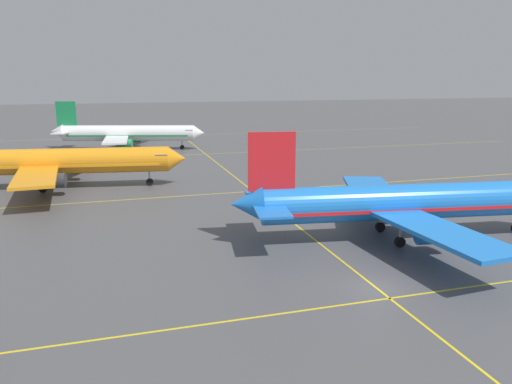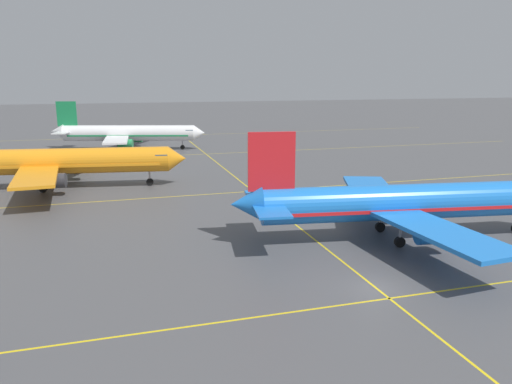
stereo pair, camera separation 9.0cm
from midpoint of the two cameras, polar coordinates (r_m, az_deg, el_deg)
ground_plane at (r=40.35m, az=13.84°, el=-10.78°), size 600.00×600.00×0.00m
airliner_front_gate at (r=51.66m, az=16.97°, el=-1.18°), size 35.90×30.68×11.17m
airliner_second_row at (r=78.13m, az=-22.25°, el=3.29°), size 37.68×32.18×11.72m
airliner_third_row at (r=115.99m, az=-14.76°, el=6.64°), size 34.54×29.44×10.90m
taxiway_markings at (r=88.60m, az=-3.61°, el=2.69°), size 156.76×162.40×0.01m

